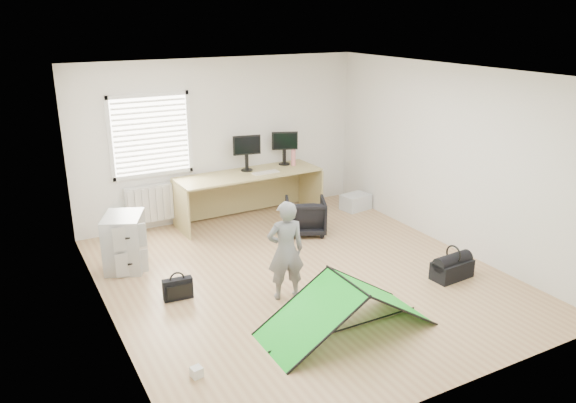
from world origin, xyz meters
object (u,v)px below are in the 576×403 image
laptop_bag (178,289)px  duffel_bag (452,270)px  kite (347,306)px  desk (249,197)px  monitor_right (284,153)px  person (286,251)px  thermos (293,158)px  filing_cabinet (125,242)px  office_chair (305,216)px  monitor_left (247,158)px  storage_crate (356,202)px

laptop_bag → duffel_bag: bearing=-13.6°
kite → duffel_bag: (1.97, 0.40, -0.18)m
duffel_bag → laptop_bag: bearing=156.6°
desk → monitor_right: (0.79, 0.21, 0.63)m
kite → person: bearing=103.5°
desk → thermos: (0.90, 0.08, 0.56)m
monitor_right → thermos: size_ratio=1.62×
filing_cabinet → thermos: 3.39m
desk → duffel_bag: (1.45, -3.30, -0.29)m
office_chair → laptop_bag: bearing=49.7°
thermos → office_chair: bearing=-108.8°
monitor_left → duffel_bag: monitor_left is taller
person → kite: size_ratio=0.65×
monitor_left → laptop_bag: 3.16m
filing_cabinet → person: bearing=-26.4°
monitor_right → office_chair: 1.43m
monitor_left → office_chair: monitor_left is taller
monitor_left → monitor_right: monitor_left is taller
monitor_left → office_chair: bearing=-55.6°
filing_cabinet → duffel_bag: bearing=-9.3°
monitor_right → person: person is taller
filing_cabinet → laptop_bag: size_ratio=2.11×
duffel_bag → storage_crate: bearing=76.7°
monitor_right → kite: monitor_right is taller
storage_crate → monitor_right: bearing=151.3°
monitor_left → duffel_bag: 3.85m
kite → monitor_right: bearing=71.7°
filing_cabinet → monitor_left: (2.34, 1.05, 0.67)m
laptop_bag → monitor_right: bearing=45.9°
thermos → office_chair: thermos is taller
desk → kite: (-0.52, -3.71, -0.11)m
laptop_bag → person: bearing=-21.0°
desk → duffel_bag: desk is taller
kite → duffel_bag: kite is taller
filing_cabinet → office_chair: (2.84, -0.08, -0.10)m
filing_cabinet → office_chair: 2.84m
filing_cabinet → office_chair: size_ratio=1.21×
monitor_right → laptop_bag: (-2.74, -2.33, -0.91)m
desk → storage_crate: bearing=-13.9°
duffel_bag → office_chair: bearing=107.1°
monitor_left → kite: bearing=-87.9°
person → kite: person is taller
person → monitor_left: bearing=-92.5°
duffel_bag → thermos: bearing=95.0°
filing_cabinet → desk: bearing=44.7°
person → storage_crate: 3.57m
filing_cabinet → kite: bearing=-34.3°
duffel_bag → person: bearing=160.9°
thermos → filing_cabinet: bearing=-163.0°
desk → person: person is taller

